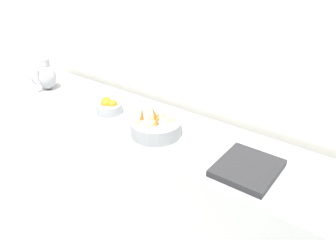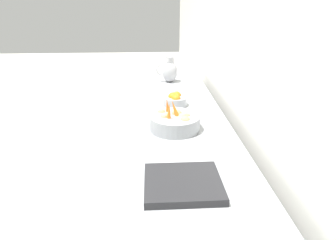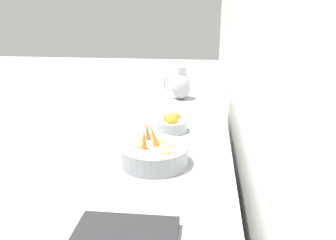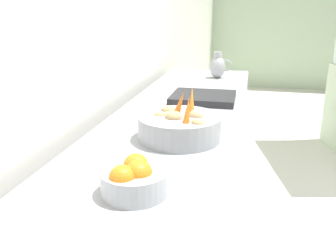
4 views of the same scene
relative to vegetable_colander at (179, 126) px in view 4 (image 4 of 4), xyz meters
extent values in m
cube|color=#9EA0A5|center=(-0.07, 0.08, -0.50)|extent=(0.62, 3.17, 0.90)
cylinder|color=gray|center=(0.00, 0.00, 0.00)|extent=(0.32, 0.32, 0.09)
torus|color=gray|center=(0.00, 0.00, -0.04)|extent=(0.19, 0.19, 0.01)
cone|color=orange|center=(0.04, -0.07, 0.08)|extent=(0.05, 0.06, 0.12)
cone|color=orange|center=(0.04, 0.04, 0.08)|extent=(0.04, 0.06, 0.14)
cone|color=orange|center=(0.00, -0.01, 0.08)|extent=(0.08, 0.06, 0.13)
ellipsoid|color=tan|center=(-0.06, 0.07, 0.04)|extent=(0.06, 0.05, 0.04)
ellipsoid|color=tan|center=(-0.04, 0.00, 0.04)|extent=(0.05, 0.04, 0.04)
ellipsoid|color=#9E7F56|center=(-0.08, 0.00, 0.04)|extent=(0.05, 0.04, 0.03)
ellipsoid|color=tan|center=(0.06, 0.01, 0.04)|extent=(0.06, 0.05, 0.05)
ellipsoid|color=tan|center=(-0.02, -0.03, 0.04)|extent=(0.06, 0.05, 0.05)
ellipsoid|color=tan|center=(0.08, -0.07, 0.04)|extent=(0.05, 0.04, 0.04)
cylinder|color=#9EA0A5|center=(-0.04, -0.45, -0.02)|extent=(0.19, 0.19, 0.07)
sphere|color=orange|center=(-0.02, -0.46, 0.01)|extent=(0.07, 0.07, 0.07)
sphere|color=orange|center=(-0.04, -0.42, 0.01)|extent=(0.07, 0.07, 0.07)
sphere|color=orange|center=(-0.06, -0.49, 0.01)|extent=(0.07, 0.07, 0.07)
ellipsoid|color=#939399|center=(0.02, 1.32, 0.03)|extent=(0.11, 0.11, 0.15)
cylinder|color=#939399|center=(0.02, 1.32, 0.11)|extent=(0.06, 0.06, 0.04)
torus|color=#939399|center=(0.08, 1.32, 0.04)|extent=(0.08, 0.01, 0.08)
cube|color=#232326|center=(0.01, 0.62, -0.03)|extent=(0.34, 0.30, 0.04)
camera|label=1|loc=(1.38, 1.13, 1.00)|focal=35.30mm
camera|label=2|loc=(0.14, 1.70, 0.72)|focal=31.21mm
camera|label=3|loc=(-0.23, 1.54, 0.71)|focal=38.43mm
camera|label=4|loc=(0.25, -1.31, 0.44)|focal=39.08mm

